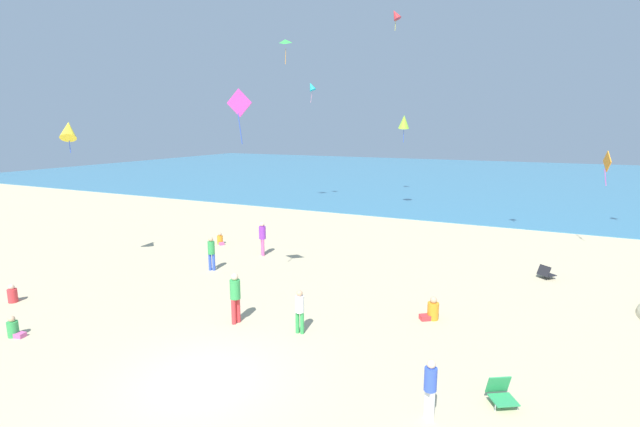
{
  "coord_description": "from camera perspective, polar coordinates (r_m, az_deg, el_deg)",
  "views": [
    {
      "loc": [
        7.31,
        -8.27,
        6.33
      ],
      "look_at": [
        0.0,
        6.97,
        3.12
      ],
      "focal_mm": 25.76,
      "sensor_mm": 36.0,
      "label": 1
    }
  ],
  "objects": [
    {
      "name": "person_4",
      "position": [
        17.2,
        -33.76,
        -11.84
      ],
      "size": [
        0.57,
        0.39,
        0.67
      ],
      "rotation": [
        0.0,
        0.0,
        0.22
      ],
      "color": "green",
      "rests_on": "ground_plane"
    },
    {
      "name": "kite_magenta",
      "position": [
        16.83,
        -9.99,
        13.23
      ],
      "size": [
        0.98,
        0.25,
        1.93
      ],
      "rotation": [
        0.0,
        0.0,
        3.2
      ],
      "color": "#DB3DA8"
    },
    {
      "name": "person_3",
      "position": [
        25.65,
        -12.29,
        -3.22
      ],
      "size": [
        0.58,
        0.51,
        0.65
      ],
      "rotation": [
        0.0,
        0.0,
        5.7
      ],
      "color": "orange",
      "rests_on": "ground_plane"
    },
    {
      "name": "person_0",
      "position": [
        16.03,
        13.72,
        -11.68
      ],
      "size": [
        0.7,
        0.64,
        0.79
      ],
      "rotation": [
        0.0,
        0.0,
        3.78
      ],
      "color": "orange",
      "rests_on": "ground_plane"
    },
    {
      "name": "kite_red",
      "position": [
        39.08,
        9.38,
        23.2
      ],
      "size": [
        0.9,
        0.63,
        1.66
      ],
      "rotation": [
        0.0,
        0.0,
        4.73
      ],
      "color": "red"
    },
    {
      "name": "person_1",
      "position": [
        14.44,
        -2.54,
        -11.71
      ],
      "size": [
        0.3,
        0.3,
        1.4
      ],
      "rotation": [
        0.0,
        0.0,
        4.8
      ],
      "color": "green",
      "rests_on": "ground_plane"
    },
    {
      "name": "kite_green",
      "position": [
        35.26,
        -4.34,
        20.54
      ],
      "size": [
        0.82,
        0.72,
        1.81
      ],
      "rotation": [
        0.0,
        0.0,
        3.44
      ],
      "color": "green"
    },
    {
      "name": "person_6",
      "position": [
        22.94,
        -7.17,
        -2.81
      ],
      "size": [
        0.48,
        0.48,
        1.7
      ],
      "rotation": [
        0.0,
        0.0,
        3.86
      ],
      "color": "#D8599E",
      "rests_on": "ground_plane"
    },
    {
      "name": "person_5",
      "position": [
        15.31,
        -10.48,
        -9.87
      ],
      "size": [
        0.41,
        0.41,
        1.69
      ],
      "rotation": [
        0.0,
        0.0,
        6.05
      ],
      "color": "red",
      "rests_on": "ground_plane"
    },
    {
      "name": "beach_chair_near_camera",
      "position": [
        12.13,
        21.56,
        -19.99
      ],
      "size": [
        0.79,
        0.82,
        0.62
      ],
      "rotation": [
        0.0,
        0.0,
        5.26
      ],
      "color": "#2D9956",
      "rests_on": "ground_plane"
    },
    {
      "name": "person_2",
      "position": [
        10.88,
        13.53,
        -20.04
      ],
      "size": [
        0.39,
        0.39,
        1.4
      ],
      "rotation": [
        0.0,
        0.0,
        4.07
      ],
      "color": "white",
      "rests_on": "ground_plane"
    },
    {
      "name": "person_8",
      "position": [
        20.99,
        -13.34,
        -4.58
      ],
      "size": [
        0.38,
        0.38,
        1.53
      ],
      "rotation": [
        0.0,
        0.0,
        5.02
      ],
      "color": "blue",
      "rests_on": "ground_plane"
    },
    {
      "name": "kite_lime",
      "position": [
        35.44,
        10.39,
        11.14
      ],
      "size": [
        1.12,
        1.21,
        2.1
      ],
      "rotation": [
        0.0,
        0.0,
        0.39
      ],
      "color": "#99DB33"
    },
    {
      "name": "kite_teal",
      "position": [
        37.98,
        -1.06,
        15.5
      ],
      "size": [
        0.75,
        0.54,
        1.67
      ],
      "rotation": [
        0.0,
        0.0,
        1.59
      ],
      "color": "#1EADAD"
    },
    {
      "name": "kite_yellow",
      "position": [
        22.44,
        -28.8,
        9.08
      ],
      "size": [
        1.15,
        1.16,
        1.48
      ],
      "rotation": [
        0.0,
        0.0,
        3.92
      ],
      "color": "yellow"
    },
    {
      "name": "kite_orange",
      "position": [
        26.67,
        32.09,
        5.45
      ],
      "size": [
        0.27,
        1.02,
        1.72
      ],
      "rotation": [
        0.0,
        0.0,
        4.98
      ],
      "color": "orange"
    },
    {
      "name": "person_7",
      "position": [
        20.43,
        -33.88,
        -8.43
      ],
      "size": [
        0.61,
        0.49,
        0.69
      ],
      "rotation": [
        0.0,
        0.0,
        2.72
      ],
      "color": "red",
      "rests_on": "ground_plane"
    },
    {
      "name": "ground_plane",
      "position": [
        20.67,
        3.67,
        -7.09
      ],
      "size": [
        120.0,
        120.0,
        0.0
      ],
      "primitive_type": "plane",
      "color": "#C6B58C"
    },
    {
      "name": "ocean_water",
      "position": [
        61.44,
        18.7,
        4.3
      ],
      "size": [
        120.0,
        60.0,
        0.05
      ],
      "primitive_type": "cube",
      "color": "teal",
      "rests_on": "ground_plane"
    },
    {
      "name": "beach_chair_far_left",
      "position": [
        21.7,
        26.25,
        -6.6
      ],
      "size": [
        0.79,
        0.8,
        0.58
      ],
      "rotation": [
        0.0,
        0.0,
        0.88
      ],
      "color": "black",
      "rests_on": "ground_plane"
    }
  ]
}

